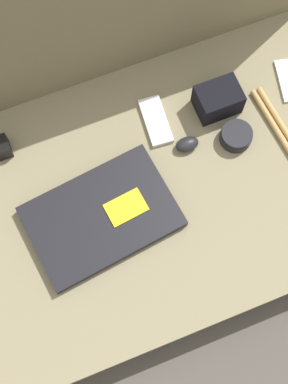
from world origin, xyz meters
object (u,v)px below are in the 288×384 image
object	(u,v)px
laptop	(102,217)
camera_pouch	(218,100)
computer_mouse	(187,144)
speaker_puck	(236,136)
phone_black	(156,121)
charger_brick	(1,148)

from	to	relation	value
laptop	camera_pouch	world-z (taller)	camera_pouch
laptop	computer_mouse	xyz separation A→B (m)	(0.25, 0.09, 0.00)
speaker_puck	camera_pouch	world-z (taller)	camera_pouch
laptop	phone_black	distance (m)	0.27
laptop	phone_black	bearing A→B (deg)	34.30
laptop	speaker_puck	world-z (taller)	speaker_puck
camera_pouch	charger_brick	distance (m)	0.53
computer_mouse	speaker_puck	bearing A→B (deg)	-9.03
phone_black	camera_pouch	world-z (taller)	camera_pouch
camera_pouch	speaker_puck	bearing A→B (deg)	-85.20
computer_mouse	phone_black	distance (m)	0.10
speaker_puck	charger_brick	xyz separation A→B (m)	(-0.54, 0.18, 0.00)
laptop	phone_black	size ratio (longest dim) A/B	2.69
laptop	speaker_puck	xyz separation A→B (m)	(0.37, 0.07, 0.00)
phone_black	camera_pouch	xyz separation A→B (m)	(0.16, -0.02, 0.03)
speaker_puck	phone_black	bearing A→B (deg)	145.53
speaker_puck	camera_pouch	size ratio (longest dim) A/B	0.74
computer_mouse	camera_pouch	distance (m)	0.13
phone_black	camera_pouch	size ratio (longest dim) A/B	1.26
computer_mouse	camera_pouch	xyz separation A→B (m)	(0.11, 0.07, 0.02)
phone_black	charger_brick	size ratio (longest dim) A/B	2.69
phone_black	speaker_puck	bearing A→B (deg)	-29.52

